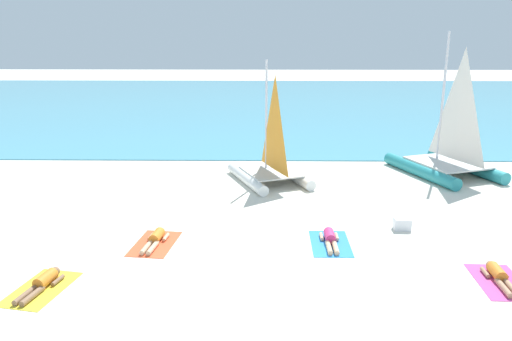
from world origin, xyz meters
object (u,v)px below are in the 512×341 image
object	(u,v)px
sailboat_teal	(447,154)
sunbather_center_right	(330,239)
towel_leftmost	(41,289)
towel_center_left	(155,244)
sunbather_center_left	(155,239)
towel_center_right	(330,244)
sunbather_leftmost	(42,283)
sailboat_white	(270,165)
towel_rightmost	(499,282)
cooler_box	(402,224)
sunbather_rightmost	(499,276)

from	to	relation	value
sailboat_teal	sunbather_center_right	distance (m)	9.35
towel_leftmost	towel_center_left	distance (m)	3.42
towel_leftmost	towel_center_left	bearing A→B (deg)	51.41
towel_center_left	sunbather_center_left	bearing A→B (deg)	83.40
towel_center_right	sunbather_leftmost	bearing A→B (deg)	-159.33
towel_center_left	towel_center_right	world-z (taller)	same
sailboat_white	towel_center_left	bearing A→B (deg)	-139.98
sunbather_leftmost	sunbather_center_left	world-z (taller)	same
sailboat_teal	towel_leftmost	distance (m)	16.46
towel_center_left	towel_rightmost	world-z (taller)	same
sailboat_teal	cooler_box	world-z (taller)	sailboat_teal
sailboat_teal	sunbather_rightmost	xyz separation A→B (m)	(-1.96, -9.55, -0.75)
sunbather_center_right	cooler_box	world-z (taller)	cooler_box
sunbather_center_left	cooler_box	bearing A→B (deg)	15.51
sunbather_center_right	cooler_box	size ratio (longest dim) A/B	3.12
towel_rightmost	cooler_box	xyz separation A→B (m)	(-1.48, 3.38, 0.17)
sunbather_center_left	towel_rightmost	xyz separation A→B (m)	(8.83, -2.23, -0.13)
sailboat_white	sunbather_center_left	world-z (taller)	sailboat_white
sailboat_white	towel_center_right	world-z (taller)	sailboat_white
towel_center_left	sunbather_rightmost	distance (m)	9.09
sailboat_teal	towel_center_left	size ratio (longest dim) A/B	3.10
sunbather_center_left	towel_center_right	xyz separation A→B (m)	(5.02, 0.02, -0.13)
towel_rightmost	sunbather_rightmost	world-z (taller)	sunbather_rightmost
sailboat_teal	cooler_box	distance (m)	7.17
sunbather_center_right	sailboat_white	bearing A→B (deg)	105.79
sailboat_white	towel_center_left	size ratio (longest dim) A/B	2.54
towel_leftmost	sunbather_rightmost	size ratio (longest dim) A/B	1.21
towel_leftmost	towel_center_left	world-z (taller)	same
towel_rightmost	cooler_box	size ratio (longest dim) A/B	3.80
sailboat_white	towel_rightmost	world-z (taller)	sailboat_white
towel_center_right	cooler_box	xyz separation A→B (m)	(2.33, 1.13, 0.17)
towel_center_left	sunbather_center_left	size ratio (longest dim) A/B	1.21
towel_leftmost	sunbather_rightmost	bearing A→B (deg)	3.04
towel_rightmost	cooler_box	distance (m)	3.69
towel_rightmost	sunbather_rightmost	distance (m)	0.14
sunbather_center_left	sailboat_white	bearing A→B (deg)	68.09
sunbather_leftmost	sunbather_center_right	size ratio (longest dim) A/B	1.00
towel_leftmost	towel_rightmost	size ratio (longest dim) A/B	1.00
sailboat_teal	sunbather_center_right	bearing A→B (deg)	-148.65
sailboat_teal	towel_center_right	size ratio (longest dim) A/B	3.10
sunbather_rightmost	towel_leftmost	bearing A→B (deg)	-174.32
towel_leftmost	sunbather_rightmost	distance (m)	11.00
towel_center_left	towel_center_right	size ratio (longest dim) A/B	1.00
cooler_box	towel_center_left	bearing A→B (deg)	-170.60
sailboat_teal	towel_center_right	distance (m)	9.41
towel_center_right	cooler_box	distance (m)	2.60
sunbather_leftmost	sunbather_center_left	xyz separation A→B (m)	(2.13, 2.68, 0.00)
sailboat_white	towel_rightmost	bearing A→B (deg)	-78.74
towel_rightmost	towel_center_right	bearing A→B (deg)	149.54
towel_center_right	towel_rightmost	size ratio (longest dim) A/B	1.00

